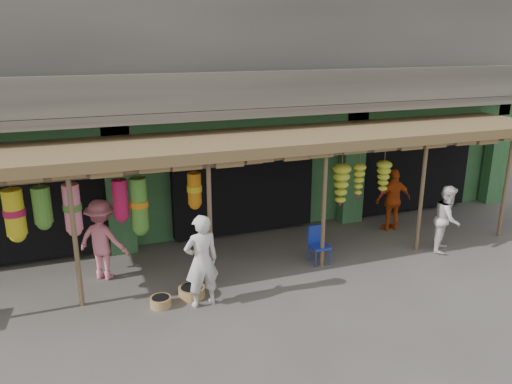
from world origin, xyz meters
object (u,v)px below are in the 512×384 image
object	(u,v)px
person_vendor	(393,200)
person_shopper	(103,240)
person_front	(202,261)
blue_chair	(318,242)
person_right	(447,219)

from	to	relation	value
person_vendor	person_shopper	distance (m)	7.20
person_front	person_shopper	world-z (taller)	person_front
blue_chair	person_right	xyz separation A→B (m)	(3.09, -0.45, 0.32)
blue_chair	person_vendor	world-z (taller)	person_vendor
person_front	person_vendor	size ratio (longest dim) A/B	1.10
blue_chair	person_right	bearing A→B (deg)	-7.49
person_vendor	person_shopper	bearing A→B (deg)	7.07
person_front	person_right	xyz separation A→B (m)	(5.96, 0.51, -0.11)
person_right	blue_chair	bearing A→B (deg)	127.94
blue_chair	person_right	world-z (taller)	person_right
blue_chair	person_front	xyz separation A→B (m)	(-2.87, -0.96, 0.43)
person_front	person_shopper	distance (m)	2.42
blue_chair	person_vendor	bearing A→B (deg)	23.05
person_front	person_vendor	distance (m)	5.93
person_shopper	person_right	bearing A→B (deg)	-153.29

